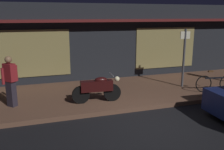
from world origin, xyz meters
TOP-DOWN VIEW (x-y plane):
  - ground_plane at (0.00, 0.00)m, footprint 60.00×60.00m
  - sidewalk_slab at (0.00, 3.00)m, footprint 18.00×4.00m
  - storefront_building at (0.00, 6.39)m, footprint 18.00×3.30m
  - motorcycle at (-1.15, 1.92)m, footprint 1.70×0.55m
  - bicycle_parked at (3.56, 1.67)m, footprint 1.64×0.45m
  - person_photographer at (-3.94, 2.40)m, footprint 0.51×0.48m
  - sign_post at (2.73, 2.69)m, footprint 0.44×0.09m

SIDE VIEW (x-z plane):
  - ground_plane at x=0.00m, z-range 0.00..0.00m
  - sidewalk_slab at x=0.00m, z-range 0.00..0.15m
  - bicycle_parked at x=3.56m, z-range 0.05..0.96m
  - motorcycle at x=-1.15m, z-range 0.16..1.13m
  - person_photographer at x=-3.94m, z-range 0.19..1.86m
  - sign_post at x=2.73m, z-range 0.31..2.71m
  - storefront_building at x=0.00m, z-range 0.00..3.60m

